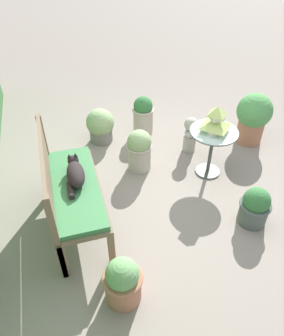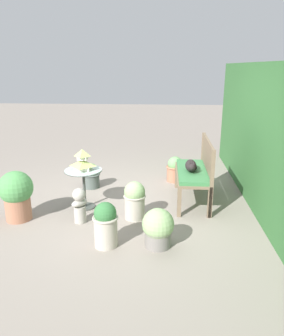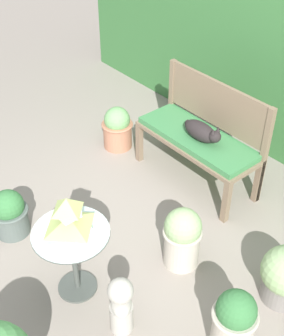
% 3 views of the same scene
% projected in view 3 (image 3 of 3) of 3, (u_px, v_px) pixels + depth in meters
% --- Properties ---
extents(ground, '(30.00, 30.00, 0.00)m').
position_uv_depth(ground, '(130.00, 238.00, 4.27)').
color(ground, gray).
extents(garden_bench, '(1.32, 0.51, 0.55)m').
position_uv_depth(garden_bench, '(197.00, 141.00, 4.66)').
color(garden_bench, brown).
rests_on(garden_bench, ground).
extents(bench_backrest, '(1.32, 0.06, 1.05)m').
position_uv_depth(bench_backrest, '(216.00, 110.00, 4.61)').
color(bench_backrest, brown).
rests_on(bench_backrest, ground).
extents(cat, '(0.51, 0.20, 0.22)m').
position_uv_depth(cat, '(202.00, 131.00, 4.49)').
color(cat, black).
rests_on(cat, garden_bench).
extents(patio_table, '(0.59, 0.59, 0.64)m').
position_uv_depth(patio_table, '(72.00, 245.00, 3.52)').
color(patio_table, '#424742').
rests_on(patio_table, ground).
extents(pagoda_birdhouse, '(0.31, 0.31, 0.33)m').
position_uv_depth(pagoda_birdhouse, '(69.00, 218.00, 3.35)').
color(pagoda_birdhouse, silver).
rests_on(pagoda_birdhouse, patio_table).
extents(garden_bust, '(0.31, 0.28, 0.52)m').
position_uv_depth(garden_bust, '(121.00, 304.00, 3.37)').
color(garden_bust, '#A39E93').
rests_on(garden_bust, ground).
extents(potted_plant_bench_right, '(0.36, 0.36, 0.50)m').
position_uv_depth(potted_plant_bench_right, '(117.00, 128.00, 5.28)').
color(potted_plant_bench_right, '#9E664C').
rests_on(potted_plant_bench_right, ground).
extents(potted_plant_table_far, '(0.33, 0.33, 0.58)m').
position_uv_depth(potted_plant_table_far, '(182.00, 237.00, 3.87)').
color(potted_plant_table_far, '#ADA393').
rests_on(potted_plant_table_far, ground).
extents(potted_plant_path_edge, '(0.33, 0.33, 0.59)m').
position_uv_depth(potted_plant_path_edge, '(234.00, 323.00, 3.22)').
color(potted_plant_path_edge, '#ADA393').
rests_on(potted_plant_path_edge, ground).
extents(potted_plant_table_near, '(0.34, 0.34, 0.47)m').
position_uv_depth(potted_plant_table_near, '(10.00, 213.00, 4.20)').
color(potted_plant_table_near, '#4C5651').
rests_on(potted_plant_table_near, ground).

